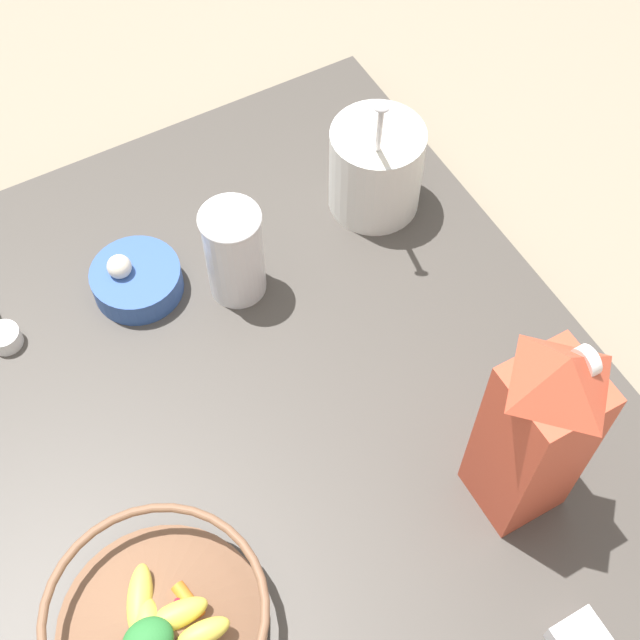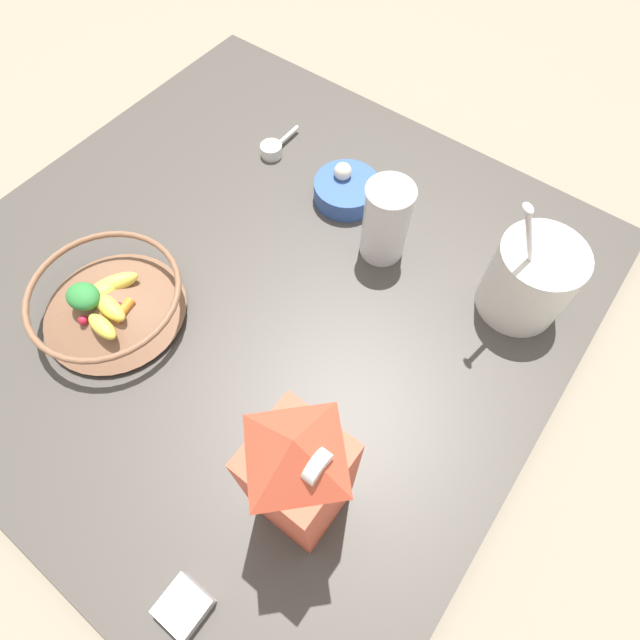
# 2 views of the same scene
# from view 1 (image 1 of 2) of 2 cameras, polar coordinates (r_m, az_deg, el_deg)

# --- Properties ---
(ground_plane) EXTENTS (6.00, 6.00, 0.00)m
(ground_plane) POSITION_cam_1_polar(r_m,az_deg,el_deg) (1.15, -7.19, -8.13)
(ground_plane) COLOR gray
(countertop) EXTENTS (1.01, 1.01, 0.04)m
(countertop) POSITION_cam_1_polar(r_m,az_deg,el_deg) (1.13, -7.29, -7.75)
(countertop) COLOR #47423D
(countertop) RESTS_ON ground_plane
(fruit_bowl) EXTENTS (0.24, 0.24, 0.08)m
(fruit_bowl) POSITION_cam_1_polar(r_m,az_deg,el_deg) (1.00, -10.34, -18.38)
(fruit_bowl) COLOR brown
(fruit_bowl) RESTS_ON countertop
(milk_carton) EXTENTS (0.09, 0.09, 0.31)m
(milk_carton) POSITION_cam_1_polar(r_m,az_deg,el_deg) (0.96, 13.71, -6.97)
(milk_carton) COLOR #CC4C33
(milk_carton) RESTS_ON countertop
(yogurt_tub) EXTENTS (0.15, 0.13, 0.27)m
(yogurt_tub) POSITION_cam_1_polar(r_m,az_deg,el_deg) (1.26, 3.61, 9.87)
(yogurt_tub) COLOR white
(yogurt_tub) RESTS_ON countertop
(drinking_cup) EXTENTS (0.08, 0.08, 0.15)m
(drinking_cup) POSITION_cam_1_polar(r_m,az_deg,el_deg) (1.16, -5.53, 4.38)
(drinking_cup) COLOR white
(drinking_cup) RESTS_ON countertop
(measuring_scoop) EXTENTS (0.11, 0.04, 0.02)m
(measuring_scoop) POSITION_cam_1_polar(r_m,az_deg,el_deg) (1.23, -19.59, -0.92)
(measuring_scoop) COLOR white
(measuring_scoop) RESTS_ON countertop
(garlic_bowl) EXTENTS (0.12, 0.12, 0.07)m
(garlic_bowl) POSITION_cam_1_polar(r_m,az_deg,el_deg) (1.23, -11.70, 2.56)
(garlic_bowl) COLOR #3356A3
(garlic_bowl) RESTS_ON countertop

